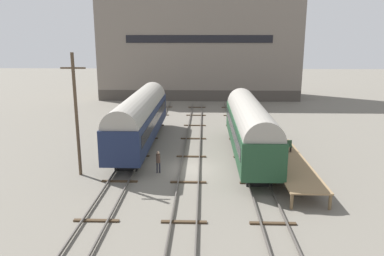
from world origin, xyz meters
The scene contains 11 objects.
ground_plane centered at (0.00, 0.00, 0.00)m, with size 200.00×200.00×0.00m, color #6B665B.
track_left centered at (-4.99, 0.00, 0.14)m, with size 2.60×60.00×0.26m.
track_middle centered at (0.00, 0.00, 0.14)m, with size 2.60×60.00×0.26m.
track_right centered at (4.99, 0.00, 0.14)m, with size 2.60×60.00×0.26m.
train_car_green centered at (4.99, 3.06, 2.84)m, with size 2.98×16.90×5.00m.
train_car_navy centered at (-4.99, 6.39, 2.92)m, with size 3.05×18.46×5.14m.
station_platform centered at (7.61, -0.99, 0.98)m, with size 2.60×12.38×1.07m.
bench centered at (7.63, 1.55, 1.56)m, with size 1.40×0.40×0.91m.
person_worker centered at (-2.41, -1.02, 1.05)m, with size 0.32×0.32×1.74m.
utility_pole centered at (-8.29, -1.61, 4.75)m, with size 1.80×0.24×9.17m.
warehouse_building centered at (0.17, 37.97, 9.09)m, with size 33.32×10.58×18.17m.
Camera 1 is at (1.10, -28.23, 10.15)m, focal length 35.00 mm.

